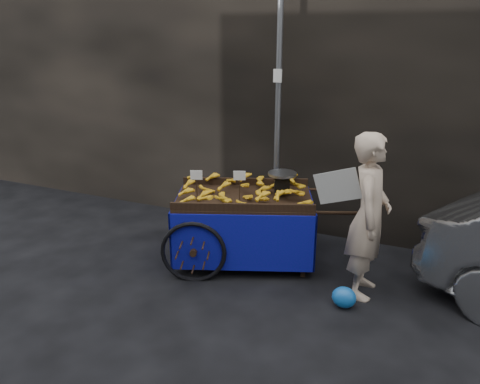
% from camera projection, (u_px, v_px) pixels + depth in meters
% --- Properties ---
extents(ground, '(80.00, 80.00, 0.00)m').
position_uv_depth(ground, '(220.00, 267.00, 6.24)').
color(ground, black).
rests_on(ground, ground).
extents(building_wall, '(13.50, 2.00, 5.00)m').
position_uv_depth(building_wall, '(311.00, 63.00, 7.53)').
color(building_wall, black).
rests_on(building_wall, ground).
extents(street_pole, '(0.12, 0.10, 4.00)m').
position_uv_depth(street_pole, '(278.00, 104.00, 6.60)').
color(street_pole, slate).
rests_on(street_pole, ground).
extents(banana_cart, '(2.68, 1.90, 1.33)m').
position_uv_depth(banana_cart, '(240.00, 203.00, 6.18)').
color(banana_cart, black).
rests_on(banana_cart, ground).
extents(vendor, '(0.91, 0.73, 1.95)m').
position_uv_depth(vendor, '(369.00, 216.00, 5.33)').
color(vendor, '#C8AE94').
rests_on(vendor, ground).
extents(plastic_bag, '(0.28, 0.22, 0.25)m').
position_uv_depth(plastic_bag, '(344.00, 297.00, 5.29)').
color(plastic_bag, blue).
rests_on(plastic_bag, ground).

